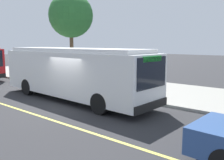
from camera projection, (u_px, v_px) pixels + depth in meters
ground_plane at (71, 105)px, 12.83m from camera, size 120.00×120.00×0.00m
sidewalk_curb at (135, 88)px, 17.40m from camera, size 44.00×6.40×0.15m
lane_stripe_center at (34, 114)px, 11.16m from camera, size 36.00×0.14×0.01m
transit_bus_main at (74, 72)px, 13.91m from camera, size 10.68×3.00×2.95m
bus_shelter at (107, 60)px, 19.25m from camera, size 2.90×1.60×2.48m
waiting_bench at (108, 76)px, 19.33m from camera, size 1.60×0.48×0.95m
route_sign_post at (106, 64)px, 15.35m from camera, size 0.44×0.08×2.80m
street_tree_upstreet at (71, 16)px, 22.95m from camera, size 4.18×4.18×7.77m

